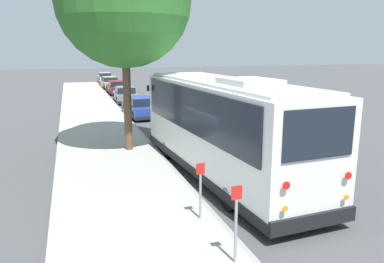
{
  "coord_description": "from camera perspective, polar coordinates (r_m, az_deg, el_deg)",
  "views": [
    {
      "loc": [
        -10.39,
        4.75,
        4.29
      ],
      "look_at": [
        2.54,
        0.53,
        1.3
      ],
      "focal_mm": 35.0,
      "sensor_mm": 36.0,
      "label": 1
    }
  ],
  "objects": [
    {
      "name": "sidewalk_slab",
      "position": [
        11.28,
        -10.44,
        -9.76
      ],
      "size": [
        80.0,
        3.95,
        0.15
      ],
      "primitive_type": "cube",
      "color": "#A3A099",
      "rests_on": "ground"
    },
    {
      "name": "parked_sedan_tan",
      "position": [
        43.84,
        -12.48,
        7.28
      ],
      "size": [
        4.73,
        2.03,
        1.28
      ],
      "rotation": [
        0.0,
        0.0,
        0.08
      ],
      "color": "tan",
      "rests_on": "ground"
    },
    {
      "name": "parked_sedan_maroon",
      "position": [
        37.92,
        -11.33,
        6.56
      ],
      "size": [
        4.35,
        1.83,
        1.27
      ],
      "rotation": [
        0.0,
        0.0,
        0.01
      ],
      "color": "maroon",
      "rests_on": "ground"
    },
    {
      "name": "ground_plane",
      "position": [
        12.2,
        6.13,
        -8.26
      ],
      "size": [
        160.0,
        160.0,
        0.0
      ],
      "primitive_type": "plane",
      "color": "#474749"
    },
    {
      "name": "shuttle_bus",
      "position": [
        12.68,
        4.63,
        1.28
      ],
      "size": [
        9.84,
        3.2,
        3.47
      ],
      "rotation": [
        0.0,
        0.0,
        0.06
      ],
      "color": "white",
      "rests_on": "ground"
    },
    {
      "name": "sign_post_near",
      "position": [
        7.54,
        6.7,
        -13.77
      ],
      "size": [
        0.06,
        0.22,
        1.61
      ],
      "color": "gray",
      "rests_on": "sidewalk_slab"
    },
    {
      "name": "lane_stripe_ahead",
      "position": [
        19.17,
        8.82,
        -0.67
      ],
      "size": [
        2.4,
        0.14,
        0.01
      ],
      "primitive_type": "cube",
      "color": "silver",
      "rests_on": "ground"
    },
    {
      "name": "parked_sedan_blue",
      "position": [
        24.49,
        -7.9,
        3.62
      ],
      "size": [
        4.28,
        1.86,
        1.29
      ],
      "rotation": [
        0.0,
        0.0,
        0.06
      ],
      "color": "navy",
      "rests_on": "ground"
    },
    {
      "name": "curb_strip",
      "position": [
        11.69,
        -0.36,
        -8.73
      ],
      "size": [
        80.0,
        0.14,
        0.15
      ],
      "primitive_type": "cube",
      "color": "gray",
      "rests_on": "ground"
    },
    {
      "name": "sign_post_far",
      "position": [
        9.34,
        1.29,
        -8.94
      ],
      "size": [
        0.06,
        0.22,
        1.44
      ],
      "color": "gray",
      "rests_on": "sidewalk_slab"
    },
    {
      "name": "lane_stripe_mid",
      "position": [
        14.28,
        19.76,
        -5.83
      ],
      "size": [
        2.4,
        0.14,
        0.01
      ],
      "primitive_type": "cube",
      "color": "silver",
      "rests_on": "ground"
    },
    {
      "name": "parked_sedan_silver",
      "position": [
        51.32,
        -13.13,
        7.97
      ],
      "size": [
        4.38,
        1.69,
        1.3
      ],
      "rotation": [
        0.0,
        0.0,
        -0.0
      ],
      "color": "#A8AAAF",
      "rests_on": "ground"
    },
    {
      "name": "parked_sedan_gray",
      "position": [
        31.46,
        -10.13,
        5.49
      ],
      "size": [
        4.15,
        1.79,
        1.31
      ],
      "rotation": [
        0.0,
        0.0,
        -0.02
      ],
      "color": "slate",
      "rests_on": "ground"
    }
  ]
}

